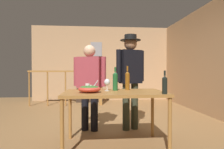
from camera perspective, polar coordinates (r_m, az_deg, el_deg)
name	(u,v)px	position (r m, az deg, el deg)	size (l,w,h in m)	color
ground_plane	(107,124)	(3.96, -1.41, -14.73)	(8.43, 8.43, 0.00)	olive
back_wall	(102,64)	(7.05, -3.08, 3.32)	(5.02, 0.10, 2.71)	tan
side_wall_right	(200,60)	(5.51, 24.95, 3.86)	(0.10, 4.86, 2.71)	tan
framed_picture	(96,49)	(7.03, -4.77, 7.61)	(0.41, 0.03, 0.51)	gray
stair_railing	(79,83)	(6.01, -9.85, -2.67)	(2.27, 0.10, 1.14)	#9E6B33
tv_console	(90,95)	(6.75, -6.77, -6.14)	(0.90, 0.40, 0.47)	#38281E
flat_screen_tv	(90,81)	(6.67, -6.79, -1.99)	(0.61, 0.12, 0.43)	black
serving_table	(114,97)	(2.71, 0.70, -6.74)	(1.42, 0.81, 0.78)	#9E6B33
salad_bowl	(89,89)	(2.61, -6.80, -4.24)	(0.31, 0.31, 0.17)	#CC3D2D
wine_glass	(107,83)	(2.80, -1.49, -2.44)	(0.09, 0.09, 0.18)	silver
wine_bottle_dark	(165,84)	(2.50, 15.59, -2.90)	(0.07, 0.07, 0.30)	black
wine_bottle_amber	(127,80)	(2.96, 4.67, -1.70)	(0.07, 0.07, 0.37)	brown
wine_bottle_green	(115,81)	(2.84, 0.98, -1.90)	(0.08, 0.08, 0.35)	#1E5628
mug_white	(88,87)	(2.99, -7.30, -3.64)	(0.11, 0.07, 0.10)	white
person_standing_left	(90,80)	(3.43, -6.77, -1.69)	(0.58, 0.35, 1.54)	black
person_standing_right	(130,73)	(3.49, 5.57, 0.54)	(0.54, 0.38, 1.74)	#2D3323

